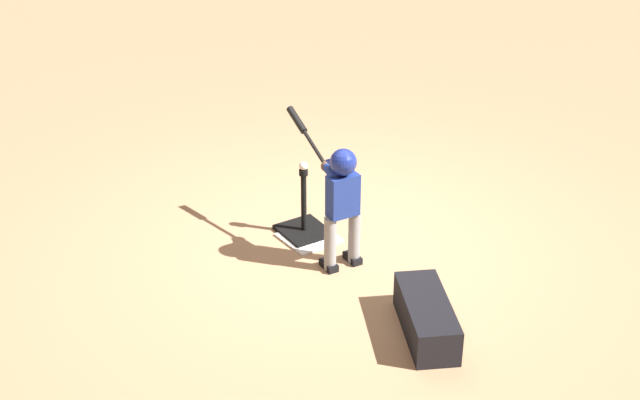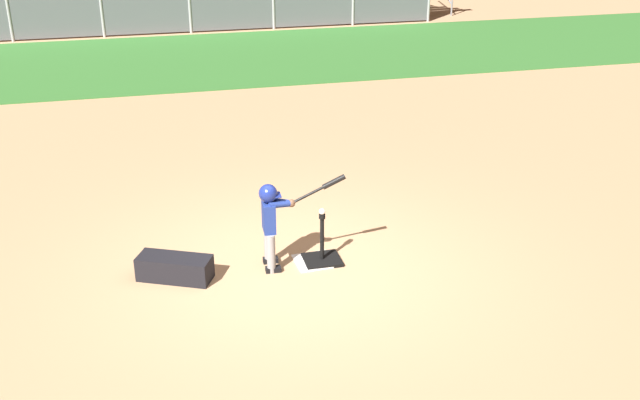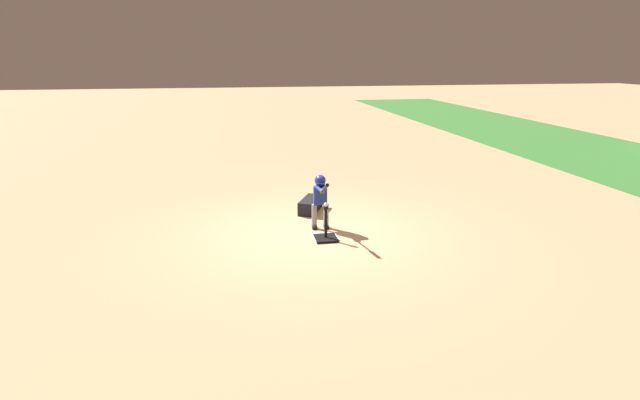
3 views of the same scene
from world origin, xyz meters
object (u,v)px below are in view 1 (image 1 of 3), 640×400
batter_child (340,192)px  equipment_bag (426,317)px  baseball (303,166)px  batting_tee (304,225)px

batter_child → equipment_bag: size_ratio=1.33×
baseball → equipment_bag: size_ratio=0.09×
batting_tee → equipment_bag: (-1.73, 0.01, 0.06)m
batting_tee → batter_child: batter_child is taller
batting_tee → batter_child: size_ratio=0.56×
batting_tee → baseball: baseball is taller
batter_child → batting_tee: bearing=-1.1°
batter_child → equipment_bag: batter_child is taller
batter_child → baseball: batter_child is taller
equipment_bag → baseball: bearing=24.9°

